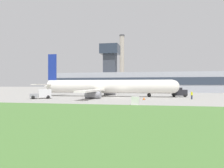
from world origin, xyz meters
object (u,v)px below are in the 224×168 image
(baggage_truck, at_px, (42,94))
(airplane, at_px, (106,87))
(pushback_tug, at_px, (179,93))
(ground_crew_person, at_px, (192,95))

(baggage_truck, bearing_deg, airplane, 42.18)
(pushback_tug, xyz_separation_m, baggage_truck, (-28.75, -12.30, -0.04))
(pushback_tug, relative_size, baggage_truck, 0.78)
(ground_crew_person, bearing_deg, airplane, 162.37)
(baggage_truck, bearing_deg, ground_crew_person, 7.70)
(pushback_tug, bearing_deg, airplane, -173.08)
(airplane, xyz_separation_m, pushback_tug, (17.53, 2.13, -1.39))
(airplane, xyz_separation_m, baggage_truck, (-11.22, -10.17, -1.44))
(airplane, distance_m, baggage_truck, 15.21)
(pushback_tug, xyz_separation_m, ground_crew_person, (1.58, -8.20, -0.16))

